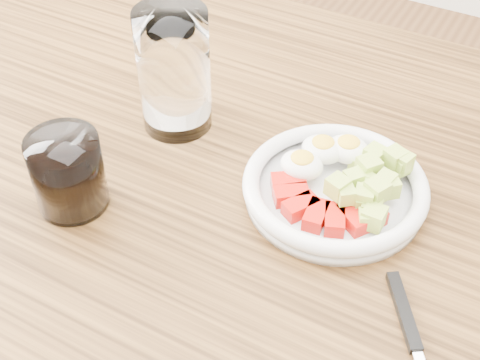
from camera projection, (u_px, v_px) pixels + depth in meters
dining_table at (243, 267)px, 0.80m from camera, size 1.50×0.90×0.77m
bowl at (337, 185)px, 0.73m from camera, size 0.20×0.20×0.05m
fork at (411, 334)px, 0.61m from camera, size 0.11×0.16×0.01m
water_glass at (174, 71)px, 0.79m from camera, size 0.09×0.09×0.15m
coffee_glass at (68, 173)px, 0.71m from camera, size 0.08×0.08×0.09m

